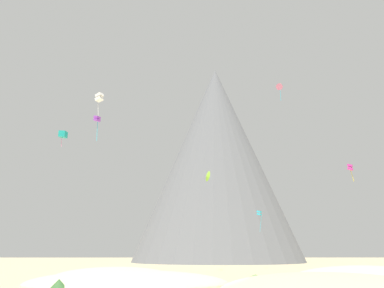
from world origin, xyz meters
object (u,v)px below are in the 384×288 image
bush_low_patch (256,276)px  kite_white_high (99,97)px  bush_near_right (199,282)px  kite_violet_mid (97,119)px  bush_ridge_crest (246,286)px  kite_cyan_low (259,213)px  bush_near_left (198,282)px  kite_teal_mid (63,134)px  rock_massif (216,168)px  kite_pink_high (279,87)px  kite_magenta_mid (350,167)px  kite_lime_mid (207,176)px  bush_far_right (59,285)px

bush_low_patch → kite_white_high: (-24.78, 8.08, 29.21)m
bush_near_right → kite_violet_mid: 32.95m
bush_ridge_crest → kite_cyan_low: (10.24, 50.54, 11.19)m
kite_cyan_low → bush_near_left: bearing=11.5°
kite_cyan_low → kite_violet_mid: bearing=-16.5°
bush_ridge_crest → kite_teal_mid: bearing=129.0°
bush_ridge_crest → kite_violet_mid: size_ratio=0.25×
bush_near_left → rock_massif: 96.33m
kite_cyan_low → kite_pink_high: kite_pink_high is taller
kite_magenta_mid → kite_lime_mid: (-25.77, 5.43, -0.68)m
rock_massif → bush_near_right: bearing=-95.2°
kite_teal_mid → kite_cyan_low: 44.60m
bush_near_left → kite_cyan_low: bearing=70.7°
bush_near_right → rock_massif: 99.00m
rock_massif → kite_violet_mid: (-24.40, -77.18, -7.33)m
bush_low_patch → kite_violet_mid: kite_violet_mid is taller
kite_teal_mid → bush_far_right: bearing=-152.6°
kite_teal_mid → kite_magenta_mid: (53.86, -4.35, -7.31)m
kite_teal_mid → kite_magenta_mid: size_ratio=0.97×
bush_ridge_crest → kite_pink_high: size_ratio=0.26×
bush_far_right → kite_pink_high: size_ratio=0.51×
kite_teal_mid → kite_pink_high: kite_pink_high is taller
kite_white_high → kite_lime_mid: 25.13m
bush_low_patch → kite_pink_high: bearing=67.1°
bush_ridge_crest → bush_far_right: bearing=178.3°
kite_pink_high → kite_magenta_mid: bearing=126.0°
kite_magenta_mid → kite_lime_mid: 26.34m
kite_magenta_mid → rock_massif: bearing=-137.7°
bush_far_right → bush_ridge_crest: 17.75m
bush_low_patch → rock_massif: rock_massif is taller
bush_near_left → bush_low_patch: (8.16, 9.64, 0.02)m
bush_near_left → bush_near_right: bearing=-89.5°
kite_magenta_mid → kite_lime_mid: bearing=-76.0°
kite_teal_mid → kite_white_high: (8.93, -10.12, 3.83)m
rock_massif → bush_ridge_crest: bearing=-92.5°
kite_pink_high → kite_lime_mid: kite_pink_high is taller
rock_massif → kite_white_high: rock_massif is taller
bush_near_left → bush_low_patch: bearing=49.7°
bush_ridge_crest → bush_near_right: size_ratio=0.40×
kite_lime_mid → rock_massif: bearing=154.8°
bush_near_left → bush_far_right: bearing=-147.6°
bush_near_left → kite_teal_mid: 45.53m
kite_violet_mid → bush_low_patch: bearing=-68.3°
rock_massif → kite_pink_high: 56.71m
bush_far_right → bush_low_patch: (21.61, 18.17, -0.28)m
bush_far_right → bush_ridge_crest: size_ratio=1.93×
bush_near_right → kite_teal_mid: 47.28m
bush_low_patch → kite_magenta_mid: kite_magenta_mid is taller
kite_cyan_low → kite_lime_mid: 18.40m
kite_white_high → bush_far_right: bearing=-146.0°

